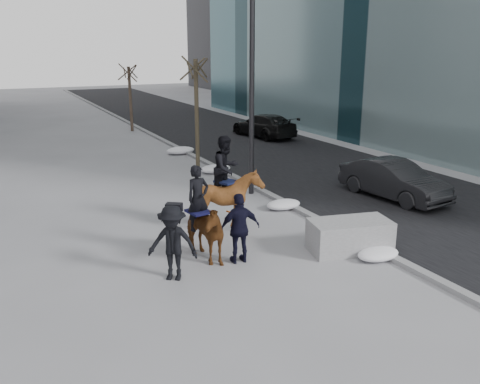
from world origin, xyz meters
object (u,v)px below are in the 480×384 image
planter (350,236)px  car_near (394,180)px  mounted_left (201,226)px  mounted_right (228,193)px

planter → car_near: 5.38m
car_near → mounted_left: bearing=-172.5°
car_near → mounted_right: bearing=176.1°
planter → mounted_right: mounted_right is taller
car_near → mounted_right: size_ratio=1.48×
car_near → mounted_left: mounted_left is taller
mounted_left → mounted_right: (1.53, 1.69, 0.21)m
mounted_left → mounted_right: size_ratio=0.87×
mounted_left → mounted_right: bearing=47.9°
car_near → mounted_right: (-6.48, -0.27, 0.43)m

